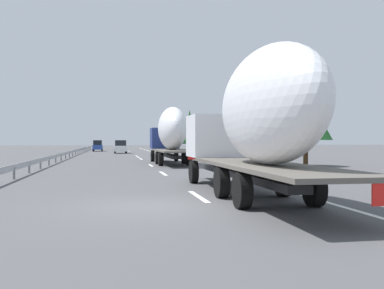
{
  "coord_description": "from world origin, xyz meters",
  "views": [
    {
      "loc": [
        -12.96,
        1.12,
        1.94
      ],
      "look_at": [
        17.04,
        -4.29,
        1.67
      ],
      "focal_mm": 41.19,
      "sensor_mm": 36.0,
      "label": 1
    }
  ],
  "objects_px": {
    "car_blue_sedan": "(98,146)",
    "road_sign": "(177,138)",
    "truck_lead": "(171,133)",
    "truck_trailing": "(256,118)",
    "car_white_van": "(120,147)"
  },
  "relations": [
    {
      "from": "truck_trailing",
      "to": "road_sign",
      "type": "distance_m",
      "value": 39.86
    },
    {
      "from": "car_blue_sedan",
      "to": "road_sign",
      "type": "distance_m",
      "value": 29.35
    },
    {
      "from": "car_blue_sedan",
      "to": "car_white_van",
      "type": "bearing_deg",
      "value": -164.1
    },
    {
      "from": "truck_trailing",
      "to": "car_white_van",
      "type": "distance_m",
      "value": 53.8
    },
    {
      "from": "truck_lead",
      "to": "road_sign",
      "type": "xyz_separation_m",
      "value": [
        17.62,
        -3.1,
        -0.37
      ]
    },
    {
      "from": "truck_trailing",
      "to": "car_white_van",
      "type": "bearing_deg",
      "value": 3.8
    },
    {
      "from": "car_blue_sedan",
      "to": "road_sign",
      "type": "bearing_deg",
      "value": -159.01
    },
    {
      "from": "truck_trailing",
      "to": "car_white_van",
      "type": "relative_size",
      "value": 3.27
    },
    {
      "from": "truck_lead",
      "to": "road_sign",
      "type": "bearing_deg",
      "value": -9.98
    },
    {
      "from": "truck_lead",
      "to": "truck_trailing",
      "type": "xyz_separation_m",
      "value": [
        -22.11,
        0.0,
        0.12
      ]
    },
    {
      "from": "truck_lead",
      "to": "road_sign",
      "type": "distance_m",
      "value": 17.89
    },
    {
      "from": "truck_trailing",
      "to": "car_blue_sedan",
      "type": "bearing_deg",
      "value": 6.29
    },
    {
      "from": "truck_trailing",
      "to": "road_sign",
      "type": "height_order",
      "value": "truck_trailing"
    },
    {
      "from": "car_blue_sedan",
      "to": "road_sign",
      "type": "relative_size",
      "value": 1.3
    },
    {
      "from": "truck_lead",
      "to": "car_white_van",
      "type": "distance_m",
      "value": 31.78
    }
  ]
}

